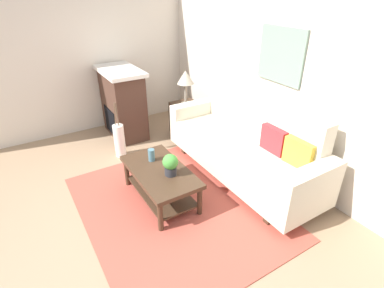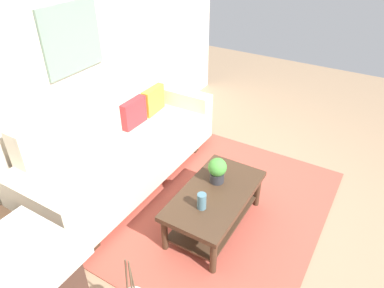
% 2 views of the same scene
% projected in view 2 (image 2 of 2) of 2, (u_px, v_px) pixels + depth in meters
% --- Properties ---
extents(ground_plane, '(9.49, 9.49, 0.00)m').
position_uv_depth(ground_plane, '(263.00, 226.00, 3.52)').
color(ground_plane, '#9E7F60').
extents(wall_back, '(5.49, 0.10, 2.70)m').
position_uv_depth(wall_back, '(81.00, 57.00, 3.71)').
color(wall_back, beige).
rests_on(wall_back, ground_plane).
extents(area_rug, '(2.56, 2.05, 0.01)m').
position_uv_depth(area_rug, '(218.00, 208.00, 3.73)').
color(area_rug, '#B24C3D').
rests_on(area_rug, ground_plane).
extents(couch, '(2.44, 0.84, 1.08)m').
position_uv_depth(couch, '(122.00, 150.00, 3.89)').
color(couch, beige).
rests_on(couch, ground_plane).
extents(throw_pillow_crimson, '(0.36, 0.12, 0.32)m').
position_uv_depth(throw_pillow_crimson, '(133.00, 113.00, 4.08)').
color(throw_pillow_crimson, red).
rests_on(throw_pillow_crimson, couch).
extents(throw_pillow_mustard, '(0.37, 0.14, 0.32)m').
position_uv_depth(throw_pillow_mustard, '(153.00, 100.00, 4.36)').
color(throw_pillow_mustard, gold).
rests_on(throw_pillow_mustard, couch).
extents(coffee_table, '(1.10, 0.60, 0.43)m').
position_uv_depth(coffee_table, '(215.00, 202.00, 3.36)').
color(coffee_table, '#422D1E').
rests_on(coffee_table, ground_plane).
extents(tabletop_vase, '(0.08, 0.08, 0.16)m').
position_uv_depth(tabletop_vase, '(202.00, 201.00, 3.08)').
color(tabletop_vase, slate).
rests_on(tabletop_vase, coffee_table).
extents(potted_plant_tabletop, '(0.18, 0.18, 0.26)m').
position_uv_depth(potted_plant_tabletop, '(217.00, 170.00, 3.36)').
color(potted_plant_tabletop, '#2D2D33').
rests_on(potted_plant_tabletop, coffee_table).
extents(side_table, '(0.44, 0.44, 0.56)m').
position_uv_depth(side_table, '(3.00, 255.00, 2.88)').
color(side_table, '#422D1E').
rests_on(side_table, ground_plane).
extents(floor_vase_branch_a, '(0.05, 0.03, 0.36)m').
position_uv_depth(floor_vase_branch_a, '(132.00, 278.00, 2.22)').
color(floor_vase_branch_a, brown).
rests_on(floor_vase_branch_a, floor_vase).
extents(floor_vase_branch_b, '(0.04, 0.01, 0.36)m').
position_uv_depth(floor_vase_branch_b, '(127.00, 280.00, 2.21)').
color(floor_vase_branch_b, brown).
rests_on(floor_vase_branch_b, floor_vase).
extents(floor_vase_branch_c, '(0.03, 0.03, 0.36)m').
position_uv_depth(floor_vase_branch_c, '(131.00, 282.00, 2.19)').
color(floor_vase_branch_c, brown).
rests_on(floor_vase_branch_c, floor_vase).
extents(framed_painting, '(0.71, 0.03, 0.67)m').
position_uv_depth(framed_painting, '(72.00, 38.00, 3.45)').
color(framed_painting, gray).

